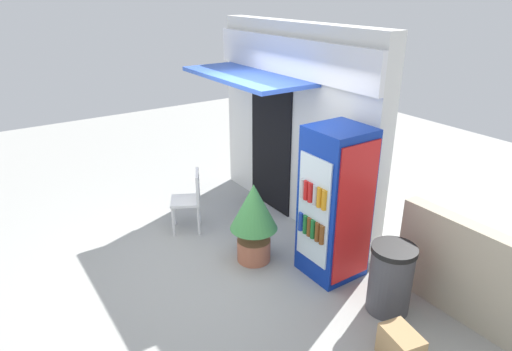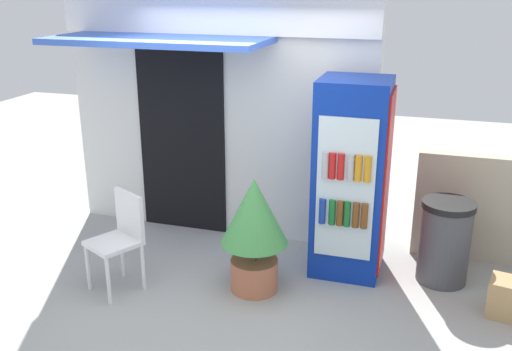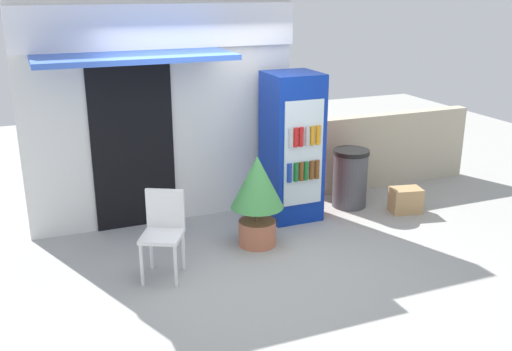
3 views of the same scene
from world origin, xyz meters
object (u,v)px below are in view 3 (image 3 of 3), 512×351
drink_cooler (292,147)px  cardboard_box (406,200)px  plastic_chair (164,227)px  trash_bin (350,178)px  potted_plant_near_shop (257,192)px

drink_cooler → cardboard_box: (1.49, -0.47, -0.79)m
plastic_chair → trash_bin: bearing=19.4°
potted_plant_near_shop → cardboard_box: potted_plant_near_shop is taller
drink_cooler → trash_bin: (0.91, 0.03, -0.55)m
plastic_chair → trash_bin: 3.03m
drink_cooler → plastic_chair: drink_cooler is taller
plastic_chair → cardboard_box: size_ratio=2.28×
plastic_chair → potted_plant_near_shop: (1.19, 0.31, 0.12)m
plastic_chair → drink_cooler: bearing=26.6°
potted_plant_near_shop → cardboard_box: 2.32m
drink_cooler → trash_bin: bearing=1.8°
plastic_chair → trash_bin: (2.86, 1.01, -0.13)m
potted_plant_near_shop → trash_bin: size_ratio=1.35×
drink_cooler → potted_plant_near_shop: drink_cooler is taller
drink_cooler → trash_bin: size_ratio=2.36×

